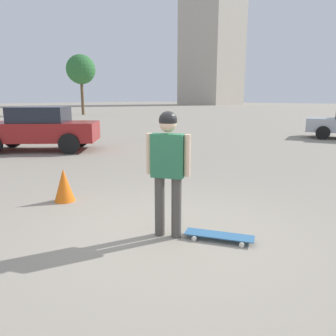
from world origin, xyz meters
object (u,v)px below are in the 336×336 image
object	(u,v)px
skateboard	(219,235)
car_parked_near	(39,128)
person	(168,163)
traffic_cone	(64,185)

from	to	relation	value
skateboard	car_parked_near	world-z (taller)	car_parked_near
person	skateboard	xyz separation A→B (m)	(-0.36, 0.61, -0.98)
person	skateboard	distance (m)	1.21
person	skateboard	size ratio (longest dim) A/B	1.83
car_parked_near	traffic_cone	distance (m)	6.64
person	car_parked_near	size ratio (longest dim) A/B	0.41
skateboard	car_parked_near	xyz separation A→B (m)	(-2.15, -9.18, 0.75)
skateboard	traffic_cone	distance (m)	3.15
skateboard	traffic_cone	bearing A→B (deg)	-15.24
traffic_cone	car_parked_near	bearing A→B (deg)	-113.44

